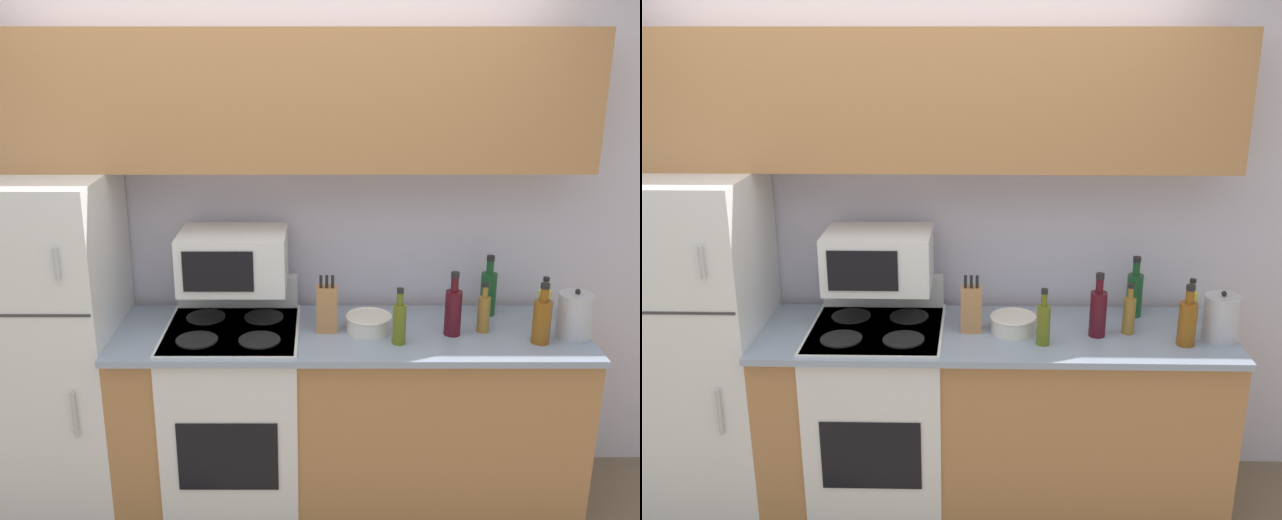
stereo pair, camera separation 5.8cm
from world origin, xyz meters
TOP-DOWN VIEW (x-y plane):
  - wall_back at (0.00, 0.68)m, footprint 8.00×0.05m
  - lower_cabinets at (0.34, 0.30)m, footprint 2.17×0.64m
  - refrigerator at (-1.09, 0.32)m, footprint 0.67×0.67m
  - upper_cabinets at (0.00, 0.50)m, footprint 2.84×0.31m
  - stove at (-0.21, 0.29)m, footprint 0.62×0.63m
  - microwave at (-0.21, 0.41)m, footprint 0.49×0.36m
  - knife_block at (0.23, 0.30)m, footprint 0.09×0.09m
  - bowl at (0.42, 0.28)m, footprint 0.21×0.21m
  - bottle_olive_oil at (0.55, 0.15)m, footprint 0.06×0.06m
  - bottle_whiskey at (1.18, 0.16)m, footprint 0.08×0.08m
  - bottle_cooking_spray at (1.26, 0.41)m, footprint 0.06×0.06m
  - bottle_vinegar at (0.95, 0.28)m, footprint 0.06×0.06m
  - bottle_wine_green at (1.01, 0.49)m, footprint 0.08×0.08m
  - bottle_wine_red at (0.80, 0.25)m, footprint 0.08×0.08m
  - kettle at (1.35, 0.22)m, footprint 0.16×0.16m

SIDE VIEW (x-z plane):
  - lower_cabinets at x=0.34m, z-range 0.00..0.92m
  - stove at x=-0.21m, z-range -0.06..1.03m
  - refrigerator at x=-1.09m, z-range 0.00..1.65m
  - bowl at x=0.42m, z-range 0.93..1.01m
  - bottle_cooking_spray at x=1.26m, z-range 0.90..1.12m
  - bottle_vinegar at x=0.95m, z-range 0.90..1.14m
  - bottle_olive_oil at x=0.55m, z-range 0.90..1.16m
  - kettle at x=1.35m, z-range 0.91..1.14m
  - knife_block at x=0.23m, z-range 0.90..1.17m
  - bottle_whiskey at x=1.18m, z-range 0.89..1.17m
  - bottle_wine_green at x=1.01m, z-range 0.89..1.19m
  - bottle_wine_red at x=0.80m, z-range 0.89..1.19m
  - microwave at x=-0.21m, z-range 1.10..1.37m
  - wall_back at x=0.00m, z-range 0.00..2.55m
  - upper_cabinets at x=0.00m, z-range 1.65..2.26m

